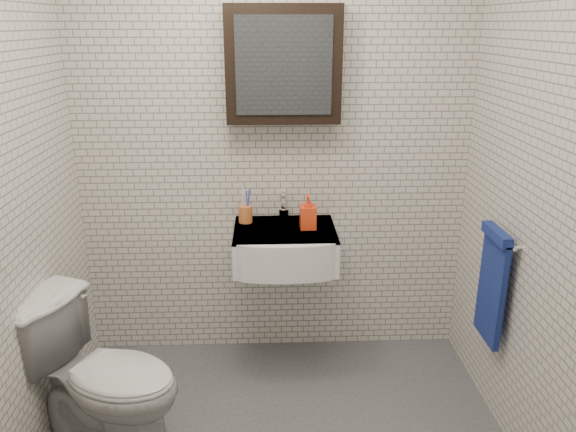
% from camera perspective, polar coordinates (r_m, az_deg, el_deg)
% --- Properties ---
extents(room_shell, '(2.22, 2.02, 2.51)m').
position_cam_1_polar(room_shell, '(2.12, -1.00, 7.04)').
color(room_shell, silver).
rests_on(room_shell, ground).
extents(washbasin, '(0.55, 0.50, 0.20)m').
position_cam_1_polar(washbasin, '(3.04, -0.31, -3.24)').
color(washbasin, white).
rests_on(washbasin, room_shell).
extents(faucet, '(0.06, 0.20, 0.15)m').
position_cam_1_polar(faucet, '(3.16, -0.44, 0.81)').
color(faucet, silver).
rests_on(faucet, washbasin).
extents(mirror_cabinet, '(0.60, 0.15, 0.60)m').
position_cam_1_polar(mirror_cabinet, '(3.01, -0.47, 15.09)').
color(mirror_cabinet, black).
rests_on(mirror_cabinet, room_shell).
extents(towel_rail, '(0.09, 0.30, 0.58)m').
position_cam_1_polar(towel_rail, '(2.91, 20.08, -6.19)').
color(towel_rail, silver).
rests_on(towel_rail, room_shell).
extents(toothbrush_cup, '(0.10, 0.10, 0.21)m').
position_cam_1_polar(toothbrush_cup, '(3.13, -4.34, 0.30)').
color(toothbrush_cup, '#C76C31').
rests_on(toothbrush_cup, washbasin).
extents(soap_bottle, '(0.09, 0.09, 0.19)m').
position_cam_1_polar(soap_bottle, '(3.02, 2.05, 0.44)').
color(soap_bottle, '#FE5B1A').
rests_on(soap_bottle, washbasin).
extents(toilet, '(0.85, 0.68, 0.76)m').
position_cam_1_polar(toilet, '(2.79, -18.25, -15.32)').
color(toilet, silver).
rests_on(toilet, ground).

